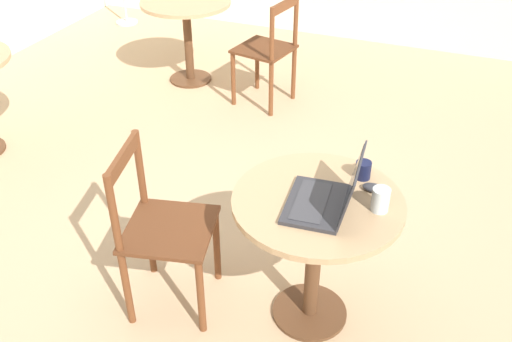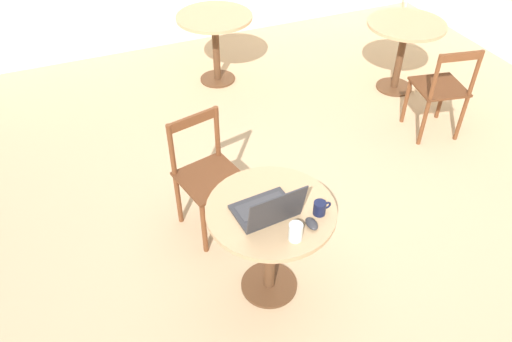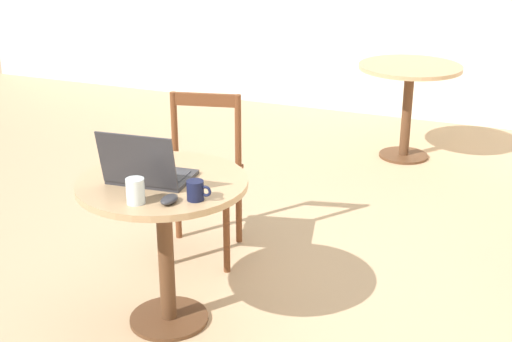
# 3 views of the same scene
# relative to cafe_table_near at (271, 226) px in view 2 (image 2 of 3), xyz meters

# --- Properties ---
(ground_plane) EXTENTS (16.00, 16.00, 0.00)m
(ground_plane) POSITION_rel_cafe_table_near_xyz_m (0.54, 0.50, -0.57)
(ground_plane) COLOR tan
(cafe_table_near) EXTENTS (0.75, 0.75, 0.71)m
(cafe_table_near) POSITION_rel_cafe_table_near_xyz_m (0.00, 0.00, 0.00)
(cafe_table_near) COLOR #51331E
(cafe_table_near) RESTS_ON ground_plane
(cafe_table_mid) EXTENTS (0.75, 0.75, 0.71)m
(cafe_table_mid) POSITION_rel_cafe_table_near_xyz_m (2.23, 1.81, 0.00)
(cafe_table_mid) COLOR #51331E
(cafe_table_mid) RESTS_ON ground_plane
(cafe_table_far) EXTENTS (0.75, 0.75, 0.71)m
(cafe_table_far) POSITION_rel_cafe_table_near_xyz_m (0.58, 2.68, 0.00)
(cafe_table_far) COLOR #51331E
(cafe_table_far) RESTS_ON ground_plane
(chair_near_back) EXTENTS (0.49, 0.49, 0.88)m
(chair_near_back) POSITION_rel_cafe_table_near_xyz_m (-0.16, 0.71, -0.12)
(chair_near_back) COLOR brown
(chair_near_back) RESTS_ON ground_plane
(chair_mid_front) EXTENTS (0.48, 0.48, 0.88)m
(chair_mid_front) POSITION_rel_cafe_table_near_xyz_m (2.07, 1.01, -0.12)
(chair_mid_front) COLOR brown
(chair_mid_front) RESTS_ON ground_plane
(laptop) EXTENTS (0.37, 0.32, 0.25)m
(laptop) POSITION_rel_cafe_table_near_xyz_m (-0.04, -0.05, 0.20)
(laptop) COLOR #2D2D33
(laptop) RESTS_ON cafe_table_near
(mouse) EXTENTS (0.06, 0.10, 0.03)m
(mouse) POSITION_rel_cafe_table_near_xyz_m (0.15, -0.21, 0.16)
(mouse) COLOR #2D2D33
(mouse) RESTS_ON cafe_table_near
(mug) EXTENTS (0.11, 0.07, 0.08)m
(mug) POSITION_rel_cafe_table_near_xyz_m (0.24, -0.14, 0.19)
(mug) COLOR #141938
(mug) RESTS_ON cafe_table_near
(drinking_glass) EXTENTS (0.08, 0.08, 0.11)m
(drinking_glass) POSITION_rel_cafe_table_near_xyz_m (0.03, -0.26, 0.20)
(drinking_glass) COLOR silver
(drinking_glass) RESTS_ON cafe_table_near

